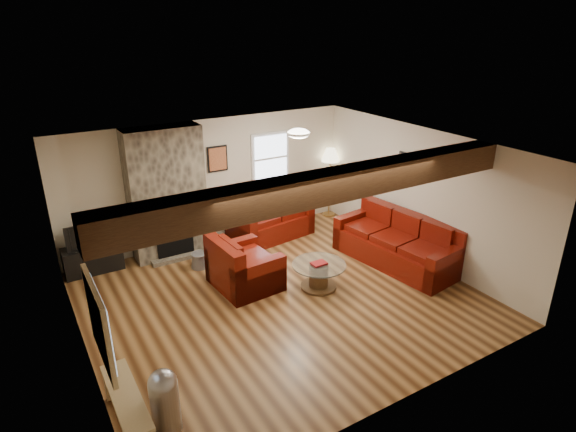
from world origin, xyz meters
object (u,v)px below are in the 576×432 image
at_px(loveseat, 270,216).
at_px(armchair_red, 245,262).
at_px(sofa_three, 397,240).
at_px(floor_lamp, 330,159).
at_px(tv_cabinet, 93,259).
at_px(coffee_table, 319,276).
at_px(television, 89,234).

relative_size(loveseat, armchair_red, 1.50).
bearing_deg(sofa_three, floor_lamp, 165.35).
bearing_deg(tv_cabinet, coffee_table, -39.19).
distance_m(tv_cabinet, floor_lamp, 5.37).
xyz_separation_m(tv_cabinet, floor_lamp, (5.25, 0.02, 1.11)).
xyz_separation_m(sofa_three, loveseat, (-1.43, 2.27, -0.02)).
height_order(sofa_three, armchair_red, sofa_three).
height_order(sofa_three, tv_cabinet, sofa_three).
xyz_separation_m(sofa_three, floor_lamp, (0.32, 2.59, 0.90)).
xyz_separation_m(coffee_table, floor_lamp, (2.08, 2.61, 1.14)).
bearing_deg(floor_lamp, sofa_three, -97.03).
xyz_separation_m(sofa_three, tv_cabinet, (-4.93, 2.57, -0.21)).
height_order(television, floor_lamp, floor_lamp).
bearing_deg(coffee_table, tv_cabinet, 140.81).
distance_m(coffee_table, floor_lamp, 3.52).
relative_size(loveseat, floor_lamp, 1.04).
bearing_deg(coffee_table, sofa_three, 0.40).
xyz_separation_m(armchair_red, floor_lamp, (3.12, 1.89, 0.91)).
bearing_deg(armchair_red, sofa_three, -107.71).
height_order(loveseat, coffee_table, loveseat).
distance_m(coffee_table, tv_cabinet, 4.09).
relative_size(armchair_red, television, 1.37).
xyz_separation_m(armchair_red, television, (-2.13, 1.87, 0.29)).
bearing_deg(loveseat, armchair_red, -138.53).
xyz_separation_m(sofa_three, television, (-4.93, 2.57, 0.28)).
distance_m(sofa_three, coffee_table, 1.77).
height_order(sofa_three, television, television).
xyz_separation_m(armchair_red, coffee_table, (1.04, -0.71, -0.23)).
height_order(armchair_red, television, television).
relative_size(television, floor_lamp, 0.51).
bearing_deg(floor_lamp, television, -179.78).
bearing_deg(armchair_red, tv_cabinet, 45.07).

